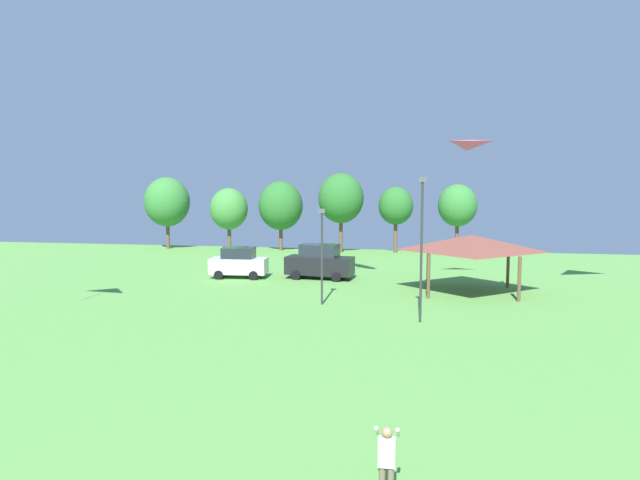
{
  "coord_description": "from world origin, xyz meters",
  "views": [
    {
      "loc": [
        1.38,
        1.68,
        6.7
      ],
      "look_at": [
        -1.28,
        16.19,
        5.25
      ],
      "focal_mm": 32.0,
      "sensor_mm": 36.0,
      "label": 1
    }
  ],
  "objects_px": {
    "kite_flying_4": "(466,162)",
    "parked_car_second_from_left": "(320,262)",
    "treeline_tree_3": "(341,198)",
    "treeline_tree_5": "(458,206)",
    "park_pavilion": "(471,243)",
    "light_post_0": "(322,250)",
    "parked_car_leftmost": "(239,263)",
    "treeline_tree_4": "(396,206)",
    "treeline_tree_2": "(281,206)",
    "treeline_tree_1": "(229,209)",
    "person_standing_mid_field": "(387,460)",
    "treeline_tree_0": "(167,202)",
    "light_post_1": "(422,242)"
  },
  "relations": [
    {
      "from": "treeline_tree_2",
      "to": "treeline_tree_4",
      "type": "height_order",
      "value": "treeline_tree_2"
    },
    {
      "from": "light_post_1",
      "to": "treeline_tree_3",
      "type": "bearing_deg",
      "value": 106.03
    },
    {
      "from": "park_pavilion",
      "to": "treeline_tree_2",
      "type": "relative_size",
      "value": 0.94
    },
    {
      "from": "parked_car_leftmost",
      "to": "treeline_tree_1",
      "type": "height_order",
      "value": "treeline_tree_1"
    },
    {
      "from": "treeline_tree_2",
      "to": "treeline_tree_5",
      "type": "xyz_separation_m",
      "value": [
        17.45,
        1.09,
        0.09
      ]
    },
    {
      "from": "park_pavilion",
      "to": "treeline_tree_3",
      "type": "bearing_deg",
      "value": 119.35
    },
    {
      "from": "person_standing_mid_field",
      "to": "light_post_1",
      "type": "xyz_separation_m",
      "value": [
        0.57,
        16.23,
        2.95
      ]
    },
    {
      "from": "parked_car_leftmost",
      "to": "parked_car_second_from_left",
      "type": "xyz_separation_m",
      "value": [
        5.79,
        0.62,
        0.12
      ]
    },
    {
      "from": "light_post_1",
      "to": "parked_car_leftmost",
      "type": "bearing_deg",
      "value": 139.38
    },
    {
      "from": "park_pavilion",
      "to": "light_post_0",
      "type": "relative_size",
      "value": 1.23
    },
    {
      "from": "kite_flying_4",
      "to": "treeline_tree_3",
      "type": "relative_size",
      "value": 0.28
    },
    {
      "from": "light_post_0",
      "to": "treeline_tree_1",
      "type": "distance_m",
      "value": 27.56
    },
    {
      "from": "treeline_tree_3",
      "to": "treeline_tree_5",
      "type": "xyz_separation_m",
      "value": [
        11.23,
        1.59,
        -0.7
      ]
    },
    {
      "from": "parked_car_leftmost",
      "to": "treeline_tree_2",
      "type": "bearing_deg",
      "value": 89.39
    },
    {
      "from": "treeline_tree_5",
      "to": "light_post_1",
      "type": "bearing_deg",
      "value": -96.38
    },
    {
      "from": "kite_flying_4",
      "to": "light_post_1",
      "type": "bearing_deg",
      "value": -104.2
    },
    {
      "from": "light_post_0",
      "to": "treeline_tree_4",
      "type": "xyz_separation_m",
      "value": [
        2.8,
        25.2,
        1.5
      ]
    },
    {
      "from": "kite_flying_4",
      "to": "parked_car_second_from_left",
      "type": "bearing_deg",
      "value": 175.05
    },
    {
      "from": "kite_flying_4",
      "to": "light_post_0",
      "type": "height_order",
      "value": "kite_flying_4"
    },
    {
      "from": "parked_car_second_from_left",
      "to": "treeline_tree_2",
      "type": "distance_m",
      "value": 18.22
    },
    {
      "from": "kite_flying_4",
      "to": "light_post_1",
      "type": "xyz_separation_m",
      "value": [
        -2.75,
        -10.86,
        -4.23
      ]
    },
    {
      "from": "person_standing_mid_field",
      "to": "treeline_tree_1",
      "type": "xyz_separation_m",
      "value": [
        -18.66,
        43.23,
        3.24
      ]
    },
    {
      "from": "light_post_0",
      "to": "treeline_tree_1",
      "type": "height_order",
      "value": "treeline_tree_1"
    },
    {
      "from": "person_standing_mid_field",
      "to": "kite_flying_4",
      "type": "height_order",
      "value": "kite_flying_4"
    },
    {
      "from": "person_standing_mid_field",
      "to": "treeline_tree_0",
      "type": "bearing_deg",
      "value": 145.08
    },
    {
      "from": "treeline_tree_3",
      "to": "parked_car_second_from_left",
      "type": "bearing_deg",
      "value": -87.09
    },
    {
      "from": "person_standing_mid_field",
      "to": "parked_car_leftmost",
      "type": "relative_size",
      "value": 0.42
    },
    {
      "from": "person_standing_mid_field",
      "to": "treeline_tree_5",
      "type": "relative_size",
      "value": 0.26
    },
    {
      "from": "kite_flying_4",
      "to": "parked_car_second_from_left",
      "type": "relative_size",
      "value": 0.45
    },
    {
      "from": "parked_car_leftmost",
      "to": "treeline_tree_4",
      "type": "bearing_deg",
      "value": 54.44
    },
    {
      "from": "person_standing_mid_field",
      "to": "parked_car_second_from_left",
      "type": "bearing_deg",
      "value": 128.04
    },
    {
      "from": "kite_flying_4",
      "to": "treeline_tree_2",
      "type": "height_order",
      "value": "kite_flying_4"
    },
    {
      "from": "park_pavilion",
      "to": "parked_car_second_from_left",
      "type": "bearing_deg",
      "value": 161.19
    },
    {
      "from": "person_standing_mid_field",
      "to": "treeline_tree_0",
      "type": "height_order",
      "value": "treeline_tree_0"
    },
    {
      "from": "person_standing_mid_field",
      "to": "park_pavilion",
      "type": "bearing_deg",
      "value": 106.59
    },
    {
      "from": "treeline_tree_4",
      "to": "parked_car_second_from_left",
      "type": "bearing_deg",
      "value": -105.13
    },
    {
      "from": "parked_car_second_from_left",
      "to": "park_pavilion",
      "type": "xyz_separation_m",
      "value": [
        10.11,
        -3.44,
        1.87
      ]
    },
    {
      "from": "treeline_tree_4",
      "to": "light_post_1",
      "type": "bearing_deg",
      "value": -84.68
    },
    {
      "from": "parked_car_leftmost",
      "to": "treeline_tree_4",
      "type": "distance_m",
      "value": 20.41
    },
    {
      "from": "treeline_tree_0",
      "to": "treeline_tree_1",
      "type": "xyz_separation_m",
      "value": [
        6.89,
        -0.55,
        -0.65
      ]
    },
    {
      "from": "treeline_tree_0",
      "to": "treeline_tree_5",
      "type": "xyz_separation_m",
      "value": [
        29.4,
        1.72,
        -0.24
      ]
    },
    {
      "from": "person_standing_mid_field",
      "to": "treeline_tree_2",
      "type": "distance_m",
      "value": 46.59
    },
    {
      "from": "kite_flying_4",
      "to": "treeline_tree_1",
      "type": "relative_size",
      "value": 0.35
    },
    {
      "from": "treeline_tree_3",
      "to": "light_post_0",
      "type": "bearing_deg",
      "value": -84.15
    },
    {
      "from": "light_post_0",
      "to": "treeline_tree_5",
      "type": "distance_m",
      "value": 27.57
    },
    {
      "from": "person_standing_mid_field",
      "to": "light_post_0",
      "type": "relative_size",
      "value": 0.32
    },
    {
      "from": "park_pavilion",
      "to": "treeline_tree_3",
      "type": "distance_m",
      "value": 22.39
    },
    {
      "from": "treeline_tree_5",
      "to": "parked_car_second_from_left",
      "type": "bearing_deg",
      "value": -120.67
    },
    {
      "from": "park_pavilion",
      "to": "treeline_tree_0",
      "type": "height_order",
      "value": "treeline_tree_0"
    },
    {
      "from": "treeline_tree_1",
      "to": "treeline_tree_2",
      "type": "distance_m",
      "value": 5.2
    }
  ]
}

